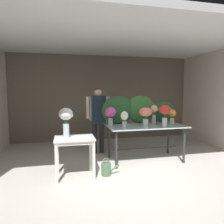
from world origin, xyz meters
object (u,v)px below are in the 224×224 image
side_table_white (75,143)px  vase_white_roses_tall (66,118)px  vase_ivory_tulips (124,118)px  vase_coral_freesia (146,114)px  vase_fuchsia_carnations (111,114)px  vase_peach_stock (154,113)px  vase_sunset_anemones (172,115)px  vase_scarlet_lilies (165,113)px  florist (98,113)px  display_table_glass (145,131)px  watering_can (106,169)px

side_table_white → vase_white_roses_tall: vase_white_roses_tall is taller
vase_ivory_tulips → vase_coral_freesia: vase_coral_freesia is taller
vase_fuchsia_carnations → vase_white_roses_tall: 1.21m
vase_peach_stock → vase_white_roses_tall: vase_white_roses_tall is taller
vase_sunset_anemones → vase_ivory_tulips: bearing=-166.9°
side_table_white → vase_fuchsia_carnations: size_ratio=1.78×
vase_scarlet_lilies → vase_fuchsia_carnations: bearing=157.8°
florist → vase_sunset_anemones: (1.65, -0.75, -0.00)m
vase_peach_stock → vase_sunset_anemones: vase_peach_stock is taller
display_table_glass → watering_can: bearing=-148.1°
vase_scarlet_lilies → watering_can: bearing=-166.2°
vase_ivory_tulips → vase_coral_freesia: (0.50, 0.04, 0.07)m
vase_peach_stock → vase_sunset_anemones: size_ratio=1.31×
display_table_glass → vase_peach_stock: bearing=23.1°
vase_ivory_tulips → vase_white_roses_tall: 1.24m
vase_ivory_tulips → vase_fuchsia_carnations: vase_fuchsia_carnations is taller
side_table_white → florist: size_ratio=0.45×
vase_ivory_tulips → vase_coral_freesia: 0.50m
side_table_white → vase_white_roses_tall: 0.49m
vase_peach_stock → vase_scarlet_lilies: size_ratio=0.94×
florist → vase_sunset_anemones: florist is taller
display_table_glass → vase_white_roses_tall: bearing=-162.1°
vase_scarlet_lilies → vase_coral_freesia: bearing=165.0°
vase_scarlet_lilies → vase_peach_stock: bearing=97.3°
display_table_glass → watering_can: display_table_glass is taller
display_table_glass → side_table_white: bearing=-160.6°
side_table_white → vase_scarlet_lilies: bearing=7.5°
vase_ivory_tulips → vase_white_roses_tall: vase_white_roses_tall is taller
display_table_glass → vase_sunset_anemones: size_ratio=5.08×
side_table_white → vase_fuchsia_carnations: (0.84, 0.70, 0.44)m
display_table_glass → vase_fuchsia_carnations: size_ratio=4.15×
vase_sunset_anemones → watering_can: vase_sunset_anemones is taller
vase_sunset_anemones → florist: bearing=155.5°
vase_coral_freesia → vase_sunset_anemones: (0.77, 0.25, -0.08)m
vase_fuchsia_carnations → vase_white_roses_tall: (-0.99, -0.70, 0.02)m
vase_ivory_tulips → florist: bearing=110.2°
display_table_glass → vase_ivory_tulips: size_ratio=4.85×
side_table_white → vase_coral_freesia: (1.55, 0.36, 0.46)m
side_table_white → vase_peach_stock: (1.88, 0.68, 0.44)m
vase_sunset_anemones → vase_white_roses_tall: bearing=-166.0°
vase_peach_stock → vase_coral_freesia: (-0.34, -0.32, 0.02)m
florist → watering_can: florist is taller
vase_ivory_tulips → vase_sunset_anemones: bearing=13.1°
vase_sunset_anemones → vase_white_roses_tall: size_ratio=0.63×
watering_can → vase_white_roses_tall: bearing=174.1°
side_table_white → vase_sunset_anemones: bearing=14.9°
display_table_glass → side_table_white: display_table_glass is taller
side_table_white → vase_ivory_tulips: vase_ivory_tulips is taller
vase_scarlet_lilies → vase_sunset_anemones: (0.38, 0.36, -0.11)m
vase_white_roses_tall → watering_can: 1.23m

